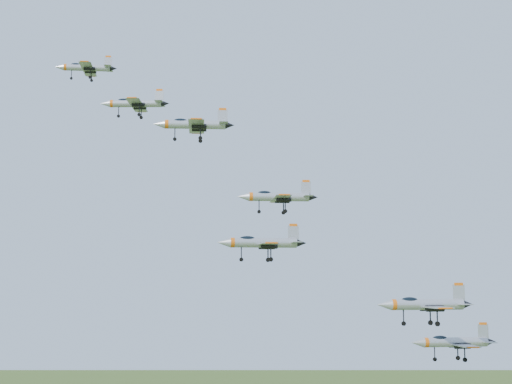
# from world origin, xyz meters

# --- Properties ---
(jet_lead) EXTENTS (10.87, 9.18, 2.93)m
(jet_lead) POSITION_xyz_m (-23.29, 11.87, 162.79)
(jet_lead) COLOR #9DA1A9
(jet_left_high) EXTENTS (11.11, 9.26, 2.97)m
(jet_left_high) POSITION_xyz_m (-10.71, 1.19, 153.14)
(jet_left_high) COLOR #9DA1A9
(jet_right_high) EXTENTS (10.57, 8.90, 2.84)m
(jet_right_high) POSITION_xyz_m (3.24, -17.14, 145.27)
(jet_right_high) COLOR #9DA1A9
(jet_left_low) EXTENTS (13.05, 11.01, 3.51)m
(jet_left_low) POSITION_xyz_m (11.42, 7.30, 138.53)
(jet_left_low) COLOR #9DA1A9
(jet_right_low) EXTENTS (12.14, 10.34, 3.31)m
(jet_right_low) POSITION_xyz_m (11.18, -9.95, 130.27)
(jet_right_low) COLOR #9DA1A9
(jet_trail) EXTENTS (13.46, 11.44, 3.66)m
(jet_trail) POSITION_xyz_m (32.94, -6.18, 121.97)
(jet_trail) COLOR #9DA1A9
(jet_extra) EXTENTS (12.99, 11.06, 3.54)m
(jet_extra) POSITION_xyz_m (37.78, 3.80, 116.20)
(jet_extra) COLOR #9DA1A9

